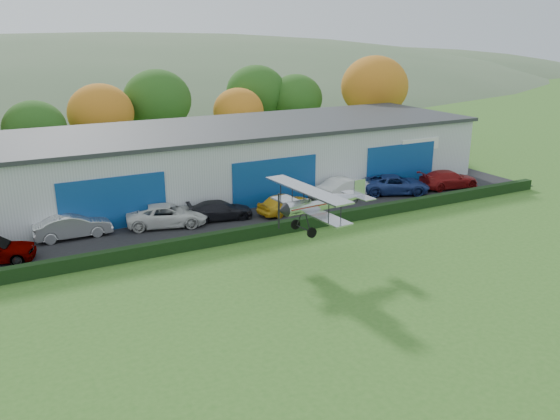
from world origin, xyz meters
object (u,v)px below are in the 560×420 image
hangar (242,156)px  biplane (319,202)px  car_1 (72,226)px  car_5 (347,188)px  car_4 (285,203)px  car_3 (220,210)px  car_6 (395,184)px  car_2 (167,215)px  car_7 (448,179)px

hangar → biplane: bearing=-99.6°
car_1 → car_5: 20.55m
car_4 → car_3: bearing=67.4°
hangar → biplane: 17.23m
car_3 → car_4: bearing=-90.0°
hangar → car_3: size_ratio=8.88×
car_3 → car_6: size_ratio=0.83×
car_2 → hangar: bearing=-35.8°
car_3 → car_7: (20.11, -1.23, 0.09)m
car_5 → car_4: bearing=89.8°
car_4 → biplane: size_ratio=0.63×
car_5 → biplane: biplane is taller
car_3 → biplane: 10.24m
hangar → car_1: 16.18m
car_7 → biplane: size_ratio=0.76×
hangar → car_6: 12.87m
car_4 → car_5: 6.23m
car_3 → car_5: bearing=-78.4°
car_6 → biplane: size_ratio=0.80×
car_1 → car_7: size_ratio=0.92×
car_3 → car_4: 4.79m
car_5 → car_6: car_5 is taller
car_5 → biplane: 13.39m
hangar → car_2: hangar is taller
car_2 → car_5: size_ratio=1.06×
car_4 → hangar: bearing=-14.8°
car_5 → biplane: size_ratio=0.74×
car_4 → car_5: size_ratio=0.85×
car_3 → car_7: car_7 is taller
car_3 → car_1: bearing=94.4°
car_6 → car_1: bearing=110.5°
car_1 → car_2: size_ratio=0.89×
car_2 → car_7: 23.84m
car_1 → car_2: 6.06m
biplane → car_1: bearing=134.1°
hangar → car_7: 17.44m
car_1 → car_7: car_1 is taller
car_3 → car_6: bearing=-81.7°
car_6 → biplane: biplane is taller
car_1 → car_7: 29.89m
car_7 → car_3: bearing=94.1°
car_3 → car_6: (15.07, -0.50, 0.10)m
car_3 → biplane: bearing=-157.0°
car_1 → car_2: car_1 is taller
biplane → car_6: bearing=31.0°
car_5 → car_1: bearing=77.5°
hangar → car_7: (15.06, -8.60, -1.86)m
car_3 → biplane: (2.18, -9.59, 2.85)m
hangar → car_3: 9.15m
car_4 → car_6: (10.36, 0.35, 0.03)m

